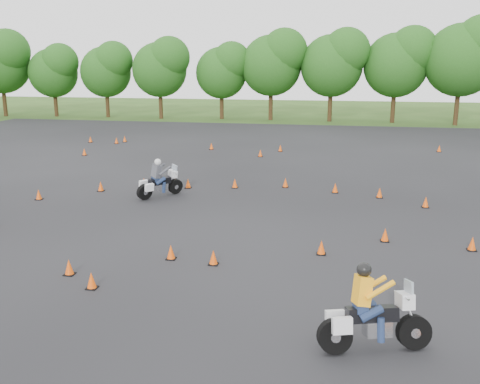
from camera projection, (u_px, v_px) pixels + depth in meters
name	position (u px, v px, depth m)	size (l,w,h in m)	color
ground	(218.00, 257.00, 17.26)	(140.00, 140.00, 0.00)	#2D5119
asphalt_pad	(248.00, 208.00, 22.99)	(62.00, 62.00, 0.00)	black
treeline	(336.00, 77.00, 48.72)	(87.12, 32.55, 10.78)	#204F16
traffic_cones	(241.00, 207.00, 22.32)	(32.28, 33.36, 0.45)	#ED4E0A
rider_grey	(159.00, 177.00, 24.67)	(2.40, 0.74, 1.85)	#44454C
rider_yellow	(377.00, 311.00, 11.42)	(2.54, 0.78, 1.96)	#FFA616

